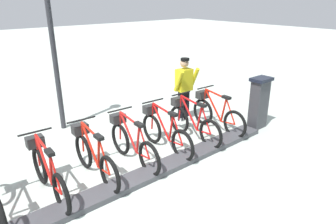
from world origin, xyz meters
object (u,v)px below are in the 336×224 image
object	(u,v)px
bike_docked_2	(164,131)
worker_near_rack	(184,87)
payment_kiosk	(259,102)
bike_docked_0	(216,113)
lamp_post	(52,34)
bike_docked_5	(48,172)
bike_docked_4	(93,156)
bike_docked_1	(192,122)
bike_docked_3	(132,143)

from	to	relation	value
bike_docked_2	worker_near_rack	world-z (taller)	worker_near_rack
payment_kiosk	bike_docked_0	distance (m)	1.10
worker_near_rack	lamp_post	xyz separation A→B (m)	(1.58, 2.64, 1.40)
bike_docked_2	worker_near_rack	size ratio (longest dim) A/B	1.04
payment_kiosk	bike_docked_0	xyz separation A→B (m)	(0.57, 0.91, -0.24)
bike_docked_5	lamp_post	world-z (taller)	lamp_post
lamp_post	worker_near_rack	bearing A→B (deg)	-120.85
payment_kiosk	bike_docked_2	xyz separation A→B (m)	(0.57, 2.55, -0.24)
payment_kiosk	lamp_post	size ratio (longest dim) A/B	0.37
bike_docked_4	worker_near_rack	size ratio (longest dim) A/B	1.04
payment_kiosk	bike_docked_4	distance (m)	4.24
bike_docked_1	worker_near_rack	world-z (taller)	worker_near_rack
worker_near_rack	payment_kiosk	bearing A→B (deg)	-144.69
bike_docked_0	bike_docked_3	size ratio (longest dim) A/B	1.00
bike_docked_1	lamp_post	world-z (taller)	lamp_post
bike_docked_3	bike_docked_1	bearing A→B (deg)	-90.00
worker_near_rack	bike_docked_1	bearing A→B (deg)	145.89
bike_docked_5	bike_docked_1	bearing A→B (deg)	-90.00
bike_docked_2	bike_docked_0	bearing A→B (deg)	-90.00
payment_kiosk	bike_docked_0	size ratio (longest dim) A/B	0.74
payment_kiosk	bike_docked_1	size ratio (longest dim) A/B	0.74
bike_docked_3	bike_docked_0	bearing A→B (deg)	-90.00
bike_docked_3	bike_docked_5	xyz separation A→B (m)	(0.00, 1.64, 0.00)
bike_docked_0	lamp_post	world-z (taller)	lamp_post
bike_docked_2	bike_docked_4	world-z (taller)	same
bike_docked_3	bike_docked_4	bearing A→B (deg)	90.00
bike_docked_1	bike_docked_2	size ratio (longest dim) A/B	1.00
bike_docked_1	bike_docked_5	xyz separation A→B (m)	(0.00, 3.28, 0.00)
bike_docked_0	bike_docked_1	xyz separation A→B (m)	(0.00, 0.82, 0.00)
bike_docked_3	payment_kiosk	bearing A→B (deg)	-99.62
bike_docked_0	bike_docked_2	bearing A→B (deg)	90.00
bike_docked_1	bike_docked_3	xyz separation A→B (m)	(0.00, 1.64, 0.00)
bike_docked_4	bike_docked_1	bearing A→B (deg)	-90.00
bike_docked_3	worker_near_rack	size ratio (longest dim) A/B	1.04
bike_docked_0	bike_docked_3	world-z (taller)	same
bike_docked_3	lamp_post	bearing A→B (deg)	7.94
bike_docked_1	bike_docked_4	size ratio (longest dim) A/B	1.00
bike_docked_0	bike_docked_5	distance (m)	4.10
bike_docked_4	payment_kiosk	bearing A→B (deg)	-97.76
bike_docked_3	lamp_post	xyz separation A→B (m)	(2.54, 0.35, 1.88)
bike_docked_1	lamp_post	xyz separation A→B (m)	(2.54, 2.00, 1.88)
bike_docked_0	bike_docked_1	world-z (taller)	same
worker_near_rack	lamp_post	world-z (taller)	lamp_post
bike_docked_1	bike_docked_3	bearing A→B (deg)	90.00
bike_docked_0	bike_docked_1	distance (m)	0.82
bike_docked_1	worker_near_rack	bearing A→B (deg)	-34.11
bike_docked_0	worker_near_rack	distance (m)	1.08
bike_docked_2	bike_docked_5	xyz separation A→B (m)	(0.00, 2.46, 0.00)
payment_kiosk	bike_docked_5	xyz separation A→B (m)	(0.57, 5.01, -0.24)
bike_docked_1	bike_docked_5	bearing A→B (deg)	90.00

